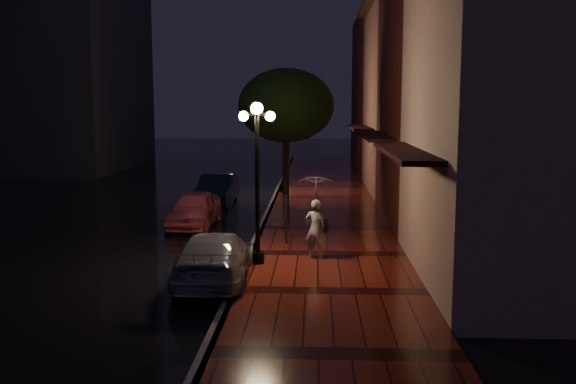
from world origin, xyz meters
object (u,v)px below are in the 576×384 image
at_px(streetlamp_near, 257,173).
at_px(silver_car, 215,257).
at_px(streetlamp_far, 284,142).
at_px(woman_with_umbrella, 316,204).
at_px(navy_car, 217,190).
at_px(parking_meter, 286,215).
at_px(street_tree, 286,108).
at_px(pink_car, 194,209).

xyz_separation_m(streetlamp_near, silver_car, (-0.95, -1.36, -1.97)).
relative_size(streetlamp_far, woman_with_umbrella, 1.85).
xyz_separation_m(streetlamp_far, navy_car, (-2.77, -3.17, -1.93)).
bearing_deg(streetlamp_far, streetlamp_near, -90.00).
xyz_separation_m(streetlamp_far, silver_car, (-0.95, -15.36, -1.97)).
relative_size(silver_car, woman_with_umbrella, 1.87).
bearing_deg(navy_car, woman_with_umbrella, -66.06).
distance_m(navy_car, woman_with_umbrella, 11.13).
relative_size(streetlamp_near, parking_meter, 2.90).
bearing_deg(streetlamp_far, street_tree, -85.09).
xyz_separation_m(pink_car, navy_car, (0.07, 4.98, 0.03)).
height_order(navy_car, silver_car, navy_car).
distance_m(streetlamp_far, pink_car, 8.84).
height_order(pink_car, woman_with_umbrella, woman_with_umbrella).
xyz_separation_m(street_tree, parking_meter, (0.39, -8.48, -3.19)).
height_order(navy_car, woman_with_umbrella, woman_with_umbrella).
bearing_deg(streetlamp_far, parking_meter, -86.76).
height_order(street_tree, woman_with_umbrella, street_tree).
relative_size(silver_car, parking_meter, 2.92).
bearing_deg(street_tree, navy_car, -177.03).
distance_m(streetlamp_near, pink_car, 6.79).
bearing_deg(parking_meter, pink_car, 158.23).
bearing_deg(streetlamp_near, navy_car, 104.34).
height_order(street_tree, silver_car, street_tree).
bearing_deg(silver_car, woman_with_umbrella, -143.02).
relative_size(pink_car, silver_car, 0.87).
bearing_deg(woman_with_umbrella, street_tree, -69.55).
relative_size(navy_car, woman_with_umbrella, 1.76).
distance_m(street_tree, woman_with_umbrella, 10.75).
bearing_deg(streetlamp_near, streetlamp_far, 90.00).
distance_m(navy_car, parking_meter, 9.00).
bearing_deg(parking_meter, silver_car, -90.42).
relative_size(street_tree, silver_car, 1.33).
distance_m(pink_car, silver_car, 7.46).
height_order(streetlamp_near, woman_with_umbrella, streetlamp_near).
relative_size(navy_car, silver_car, 0.94).
distance_m(streetlamp_near, navy_car, 11.35).
height_order(streetlamp_far, silver_car, streetlamp_far).
bearing_deg(streetlamp_near, silver_car, -124.87).
distance_m(streetlamp_near, parking_meter, 3.02).
xyz_separation_m(street_tree, pink_car, (-3.10, -5.13, -3.60)).
height_order(woman_with_umbrella, parking_meter, woman_with_umbrella).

